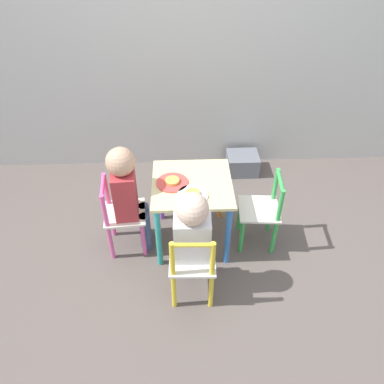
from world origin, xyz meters
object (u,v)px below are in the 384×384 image
(plate_left, at_px, (172,182))
(chair_yellow, at_px, (192,265))
(child_left, at_px, (127,190))
(chair_green, at_px, (262,212))
(plate_front, at_px, (193,194))
(child_front, at_px, (192,234))
(kids_table, at_px, (192,194))
(chair_pink, at_px, (122,216))
(storage_bin, at_px, (242,163))

(plate_left, bearing_deg, chair_yellow, -76.92)
(child_left, bearing_deg, plate_left, -87.81)
(chair_green, xyz_separation_m, plate_front, (-0.46, -0.09, 0.24))
(chair_yellow, xyz_separation_m, child_left, (-0.38, 0.42, 0.21))
(child_front, bearing_deg, child_left, -41.46)
(child_left, bearing_deg, kids_table, -90.00)
(kids_table, bearing_deg, chair_yellow, -91.90)
(chair_green, height_order, plate_left, chair_green)
(chair_pink, relative_size, plate_left, 2.72)
(chair_yellow, relative_size, plate_front, 2.89)
(chair_green, distance_m, plate_front, 0.52)
(child_left, xyz_separation_m, plate_left, (0.28, 0.03, 0.03))
(storage_bin, bearing_deg, plate_front, -117.08)
(kids_table, xyz_separation_m, child_front, (-0.01, -0.40, 0.05))
(chair_pink, distance_m, chair_green, 0.92)
(plate_left, height_order, storage_bin, plate_left)
(plate_front, bearing_deg, chair_yellow, -92.58)
(storage_bin, bearing_deg, chair_pink, -138.27)
(kids_table, bearing_deg, chair_green, -4.25)
(chair_green, bearing_deg, plate_left, -89.11)
(child_front, bearing_deg, plate_front, -90.84)
(child_front, distance_m, plate_front, 0.28)
(kids_table, distance_m, storage_bin, 0.96)
(chair_green, relative_size, child_left, 0.69)
(chair_pink, distance_m, plate_left, 0.41)
(plate_left, bearing_deg, chair_green, -3.36)
(chair_pink, distance_m, chair_yellow, 0.61)
(child_left, bearing_deg, storage_bin, -51.54)
(kids_table, height_order, chair_green, chair_green)
(chair_pink, bearing_deg, chair_yellow, -138.45)
(chair_pink, height_order, plate_left, chair_pink)
(kids_table, xyz_separation_m, plate_front, (-0.00, -0.12, 0.10))
(chair_pink, bearing_deg, child_left, -90.00)
(chair_pink, bearing_deg, chair_green, -94.62)
(plate_front, relative_size, storage_bin, 0.71)
(chair_green, relative_size, plate_left, 2.72)
(chair_green, bearing_deg, chair_pink, -85.38)
(storage_bin, bearing_deg, kids_table, -120.60)
(kids_table, xyz_separation_m, chair_pink, (-0.46, -0.04, -0.14))
(kids_table, xyz_separation_m, chair_green, (0.46, -0.03, -0.14))
(kids_table, xyz_separation_m, storage_bin, (0.46, 0.78, -0.32))
(chair_yellow, xyz_separation_m, chair_green, (0.47, 0.43, 0.00))
(chair_pink, bearing_deg, plate_left, -88.20)
(chair_yellow, bearing_deg, chair_pink, -41.55)
(child_left, distance_m, plate_front, 0.41)
(kids_table, xyz_separation_m, plate_left, (-0.12, 0.00, 0.10))
(kids_table, relative_size, child_front, 0.67)
(chair_yellow, height_order, storage_bin, chair_yellow)
(chair_green, xyz_separation_m, plate_left, (-0.58, 0.03, 0.24))
(chair_pink, xyz_separation_m, storage_bin, (0.92, 0.82, -0.19))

